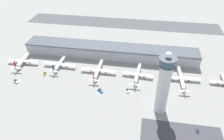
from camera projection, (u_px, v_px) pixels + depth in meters
ground_plane at (98, 93)px, 214.79m from camera, size 1000.00×1000.00×0.00m
terminal_building at (110, 51)px, 267.45m from camera, size 209.39×25.00×15.15m
runway_strip at (122, 23)px, 360.96m from camera, size 314.08×44.00×0.01m
control_tower at (164, 84)px, 178.99m from camera, size 14.14×14.14×59.24m
airplane_gate_alpha at (22, 61)px, 254.91m from camera, size 36.51×33.95×13.85m
airplane_gate_bravo at (59, 64)px, 249.56m from camera, size 38.00×32.40×12.52m
airplane_gate_charlie at (98, 70)px, 239.66m from camera, size 39.52×40.50×12.45m
airplane_gate_delta at (137, 74)px, 233.40m from camera, size 33.26×39.83×12.52m
airplane_gate_echo at (181, 78)px, 228.04m from camera, size 40.20×45.22×11.68m
service_truck_catering at (45, 74)px, 240.20m from camera, size 3.74×6.68×2.67m
service_truck_fuel at (127, 91)px, 215.99m from camera, size 4.20×6.10×2.76m
service_truck_baggage at (100, 91)px, 215.99m from camera, size 6.44×6.22×2.72m
service_truck_water at (16, 81)px, 228.09m from camera, size 6.71×5.54×3.09m
car_maroon_suv at (197, 131)px, 175.05m from camera, size 1.94×4.29×1.38m
car_silver_sedan at (166, 140)px, 167.73m from camera, size 1.77×4.20×1.40m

